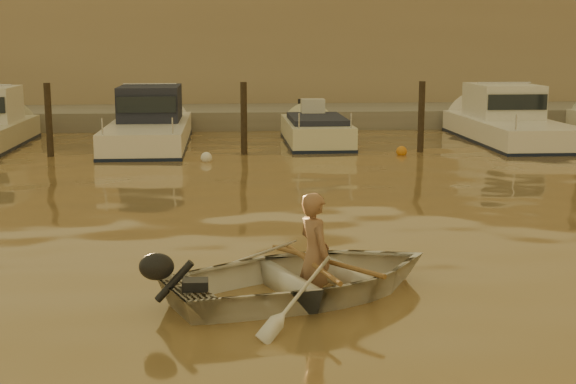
{
  "coord_description": "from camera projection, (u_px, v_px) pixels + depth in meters",
  "views": [
    {
      "loc": [
        -0.77,
        -8.39,
        3.15
      ],
      "look_at": [
        0.25,
        4.17,
        0.75
      ],
      "focal_mm": 50.0,
      "sensor_mm": 36.0,
      "label": 1
    }
  ],
  "objects": [
    {
      "name": "oar_port",
      "position": [
        325.0,
        261.0,
        10.06
      ],
      "size": [
        1.23,
        1.77,
        0.13
      ],
      "primitive_type": "cylinder",
      "rotation": [
        1.54,
        0.0,
        0.59
      ],
      "color": "brown",
      "rests_on": "dinghy"
    },
    {
      "name": "quay",
      "position": [
        244.0,
        121.0,
        29.89
      ],
      "size": [
        52.0,
        4.0,
        1.0
      ],
      "primitive_type": "cube",
      "color": "gray",
      "rests_on": "ground_plane"
    },
    {
      "name": "ground_plane",
      "position": [
        296.0,
        329.0,
        8.87
      ],
      "size": [
        160.0,
        160.0,
        0.0
      ],
      "primitive_type": "plane",
      "color": "olive",
      "rests_on": "ground"
    },
    {
      "name": "dinghy",
      "position": [
        307.0,
        276.0,
        9.98
      ],
      "size": [
        4.26,
        3.7,
        0.74
      ],
      "primitive_type": "imported",
      "rotation": [
        0.0,
        0.0,
        1.96
      ],
      "color": "silver",
      "rests_on": "ground_plane"
    },
    {
      "name": "waterfront_building",
      "position": [
        240.0,
        57.0,
        34.85
      ],
      "size": [
        46.0,
        7.0,
        4.8
      ],
      "primitive_type": "cube",
      "color": "#9E8466",
      "rests_on": "quay"
    },
    {
      "name": "moored_boat_2",
      "position": [
        149.0,
        125.0,
        24.18
      ],
      "size": [
        2.27,
        7.61,
        1.75
      ],
      "primitive_type": null,
      "color": "white",
      "rests_on": "ground_plane"
    },
    {
      "name": "person",
      "position": [
        315.0,
        256.0,
        9.98
      ],
      "size": [
        0.58,
        0.69,
        1.6
      ],
      "primitive_type": "imported",
      "rotation": [
        0.0,
        0.0,
        1.96
      ],
      "color": "#916548",
      "rests_on": "dinghy"
    },
    {
      "name": "piling_3",
      "position": [
        421.0,
        121.0,
        22.59
      ],
      "size": [
        0.18,
        0.18,
        2.2
      ],
      "primitive_type": "cylinder",
      "color": "#2D2319",
      "rests_on": "ground_plane"
    },
    {
      "name": "fender_c",
      "position": [
        206.0,
        158.0,
        21.02
      ],
      "size": [
        0.3,
        0.3,
        0.3
      ],
      "primitive_type": "sphere",
      "color": "white",
      "rests_on": "ground_plane"
    },
    {
      "name": "moored_boat_3",
      "position": [
        316.0,
        136.0,
        24.66
      ],
      "size": [
        1.83,
        5.38,
        0.95
      ],
      "primitive_type": null,
      "color": "#EBE6C4",
      "rests_on": "ground_plane"
    },
    {
      "name": "piling_1",
      "position": [
        49.0,
        124.0,
        21.78
      ],
      "size": [
        0.18,
        0.18,
        2.2
      ],
      "primitive_type": "cylinder",
      "color": "#2D2319",
      "rests_on": "ground_plane"
    },
    {
      "name": "fender_d",
      "position": [
        402.0,
        151.0,
        22.21
      ],
      "size": [
        0.3,
        0.3,
        0.3
      ],
      "primitive_type": "sphere",
      "color": "orange",
      "rests_on": "ground_plane"
    },
    {
      "name": "oar_starboard",
      "position": [
        311.0,
        263.0,
        9.97
      ],
      "size": [
        0.5,
        2.07,
        0.13
      ],
      "primitive_type": "cylinder",
      "rotation": [
        1.54,
        0.0,
        0.21
      ],
      "color": "brown",
      "rests_on": "dinghy"
    },
    {
      "name": "piling_2",
      "position": [
        244.0,
        122.0,
        22.2
      ],
      "size": [
        0.18,
        0.18,
        2.2
      ],
      "primitive_type": "cylinder",
      "color": "#2D2319",
      "rests_on": "ground_plane"
    },
    {
      "name": "moored_boat_4",
      "position": [
        509.0,
        122.0,
        25.06
      ],
      "size": [
        2.42,
        7.39,
        1.75
      ],
      "primitive_type": null,
      "color": "white",
      "rests_on": "ground_plane"
    },
    {
      "name": "fender_e",
      "position": [
        521.0,
        152.0,
        22.03
      ],
      "size": [
        0.3,
        0.3,
        0.3
      ],
      "primitive_type": "sphere",
      "color": "silver",
      "rests_on": "ground_plane"
    },
    {
      "name": "outboard_motor",
      "position": [
        194.0,
        291.0,
        9.32
      ],
      "size": [
        0.98,
        0.71,
        0.7
      ],
      "primitive_type": null,
      "rotation": [
        0.0,
        0.0,
        0.39
      ],
      "color": "black",
      "rests_on": "dinghy"
    }
  ]
}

